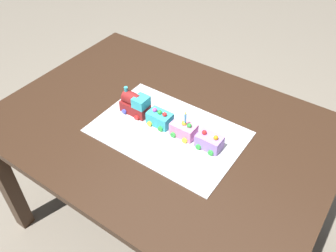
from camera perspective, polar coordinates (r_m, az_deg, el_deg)
ground_plane at (r=2.06m, az=-0.66°, el=-15.23°), size 8.00×8.00×0.00m
dining_table at (r=1.56m, az=-0.85°, el=-2.67°), size 1.40×1.00×0.74m
cake_board at (r=1.45m, az=0.00°, el=-0.93°), size 0.60×0.40×0.00m
cake_locomotive at (r=1.51m, az=-5.32°, el=3.59°), size 0.14×0.08×0.12m
cake_car_caboose_turquoise at (r=1.46m, az=-1.34°, el=1.26°), size 0.10×0.08×0.07m
cake_car_gondola_bubblegum at (r=1.41m, az=2.56°, el=-0.57°), size 0.10×0.08×0.07m
cake_car_tanker_lavender at (r=1.37m, az=6.68°, el=-2.47°), size 0.10×0.08×0.07m
birthday_candle at (r=1.37m, az=2.83°, el=1.48°), size 0.01×0.01×0.05m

